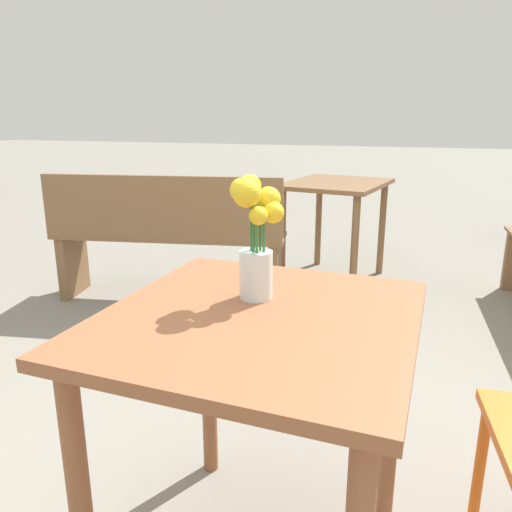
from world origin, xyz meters
TOP-DOWN VIEW (x-y plane):
  - table_front at (0.00, 0.00)m, footprint 0.74×0.78m
  - flower_vase at (-0.04, 0.10)m, footprint 0.14×0.13m
  - bench_middle at (-1.22, 1.74)m, footprint 1.56×0.64m
  - table_back at (-0.26, 2.54)m, footprint 0.77×0.91m

SIDE VIEW (x-z plane):
  - bench_middle at x=-1.22m, z-range 0.03..0.88m
  - table_back at x=-0.26m, z-range 0.24..0.99m
  - table_front at x=0.00m, z-range 0.25..1.00m
  - flower_vase at x=-0.04m, z-range 0.75..1.06m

